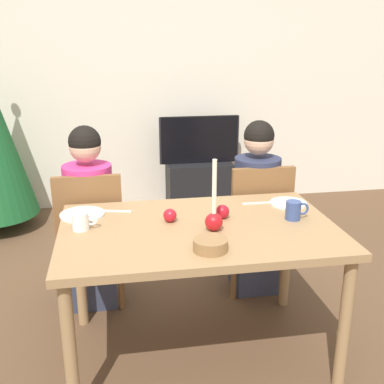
{
  "coord_description": "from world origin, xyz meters",
  "views": [
    {
      "loc": [
        -0.41,
        -2.18,
        1.66
      ],
      "look_at": [
        0.0,
        0.2,
        0.87
      ],
      "focal_mm": 44.06,
      "sensor_mm": 36.0,
      "label": 1
    }
  ],
  "objects_px": {
    "plate_left": "(82,214)",
    "apple_near_candle": "(170,215)",
    "person_left_child": "(90,221)",
    "candle_centerpiece": "(214,217)",
    "dining_table": "(199,241)",
    "apple_by_left_plate": "(222,212)",
    "chair_left": "(91,231)",
    "mug_left": "(81,221)",
    "person_right_child": "(256,211)",
    "bowl_walnuts": "(210,245)",
    "tv": "(199,140)",
    "mug_right": "(294,210)",
    "chair_right": "(257,220)",
    "tv_stand": "(199,185)",
    "plate_right": "(288,203)"
  },
  "relations": [
    {
      "from": "dining_table",
      "to": "plate_left",
      "type": "bearing_deg",
      "value": 156.05
    },
    {
      "from": "dining_table",
      "to": "plate_right",
      "type": "distance_m",
      "value": 0.63
    },
    {
      "from": "chair_left",
      "to": "tv",
      "type": "relative_size",
      "value": 1.14
    },
    {
      "from": "person_right_child",
      "to": "mug_right",
      "type": "distance_m",
      "value": 0.67
    },
    {
      "from": "candle_centerpiece",
      "to": "bowl_walnuts",
      "type": "bearing_deg",
      "value": -106.88
    },
    {
      "from": "tv_stand",
      "to": "apple_by_left_plate",
      "type": "relative_size",
      "value": 8.6
    },
    {
      "from": "dining_table",
      "to": "chair_right",
      "type": "relative_size",
      "value": 1.56
    },
    {
      "from": "bowl_walnuts",
      "to": "mug_left",
      "type": "bearing_deg",
      "value": 149.09
    },
    {
      "from": "person_right_child",
      "to": "bowl_walnuts",
      "type": "bearing_deg",
      "value": -118.84
    },
    {
      "from": "apple_near_candle",
      "to": "person_left_child",
      "type": "bearing_deg",
      "value": 128.51
    },
    {
      "from": "chair_left",
      "to": "plate_left",
      "type": "relative_size",
      "value": 3.75
    },
    {
      "from": "person_left_child",
      "to": "candle_centerpiece",
      "type": "relative_size",
      "value": 3.22
    },
    {
      "from": "person_right_child",
      "to": "apple_by_left_plate",
      "type": "xyz_separation_m",
      "value": [
        -0.36,
        -0.55,
        0.22
      ]
    },
    {
      "from": "chair_left",
      "to": "mug_right",
      "type": "bearing_deg",
      "value": -28.63
    },
    {
      "from": "chair_right",
      "to": "apple_near_candle",
      "type": "height_order",
      "value": "chair_right"
    },
    {
      "from": "apple_near_candle",
      "to": "person_right_child",
      "type": "bearing_deg",
      "value": 40.58
    },
    {
      "from": "tv",
      "to": "plate_right",
      "type": "height_order",
      "value": "tv"
    },
    {
      "from": "person_left_child",
      "to": "person_right_child",
      "type": "xyz_separation_m",
      "value": [
        1.08,
        0.0,
        0.0
      ]
    },
    {
      "from": "person_left_child",
      "to": "mug_left",
      "type": "xyz_separation_m",
      "value": [
        -0.01,
        -0.58,
        0.23
      ]
    },
    {
      "from": "chair_left",
      "to": "chair_right",
      "type": "xyz_separation_m",
      "value": [
        1.08,
        0.0,
        0.0
      ]
    },
    {
      "from": "candle_centerpiece",
      "to": "bowl_walnuts",
      "type": "height_order",
      "value": "candle_centerpiece"
    },
    {
      "from": "chair_right",
      "to": "apple_near_candle",
      "type": "bearing_deg",
      "value": -141.13
    },
    {
      "from": "person_right_child",
      "to": "apple_near_candle",
      "type": "xyz_separation_m",
      "value": [
        -0.64,
        -0.55,
        0.22
      ]
    },
    {
      "from": "candle_centerpiece",
      "to": "chair_right",
      "type": "bearing_deg",
      "value": 56.56
    },
    {
      "from": "person_left_child",
      "to": "plate_left",
      "type": "relative_size",
      "value": 4.89
    },
    {
      "from": "person_right_child",
      "to": "plate_left",
      "type": "relative_size",
      "value": 4.89
    },
    {
      "from": "chair_right",
      "to": "mug_left",
      "type": "xyz_separation_m",
      "value": [
        -1.09,
        -0.55,
        0.28
      ]
    },
    {
      "from": "tv",
      "to": "mug_right",
      "type": "height_order",
      "value": "tv"
    },
    {
      "from": "chair_left",
      "to": "mug_left",
      "type": "height_order",
      "value": "chair_left"
    },
    {
      "from": "person_left_child",
      "to": "person_right_child",
      "type": "distance_m",
      "value": 1.08
    },
    {
      "from": "person_left_child",
      "to": "candle_centerpiece",
      "type": "xyz_separation_m",
      "value": [
        0.64,
        -0.7,
        0.25
      ]
    },
    {
      "from": "plate_right",
      "to": "apple_near_candle",
      "type": "xyz_separation_m",
      "value": [
        -0.71,
        -0.15,
        0.03
      ]
    },
    {
      "from": "plate_right",
      "to": "chair_right",
      "type": "bearing_deg",
      "value": 100.14
    },
    {
      "from": "mug_left",
      "to": "mug_right",
      "type": "xyz_separation_m",
      "value": [
        1.1,
        -0.05,
        0.0
      ]
    },
    {
      "from": "dining_table",
      "to": "apple_by_left_plate",
      "type": "bearing_deg",
      "value": 32.56
    },
    {
      "from": "chair_left",
      "to": "apple_by_left_plate",
      "type": "relative_size",
      "value": 12.1
    },
    {
      "from": "dining_table",
      "to": "person_left_child",
      "type": "distance_m",
      "value": 0.86
    },
    {
      "from": "plate_left",
      "to": "bowl_walnuts",
      "type": "distance_m",
      "value": 0.8
    },
    {
      "from": "person_left_child",
      "to": "tv",
      "type": "xyz_separation_m",
      "value": [
        1.01,
        1.66,
        0.14
      ]
    },
    {
      "from": "tv_stand",
      "to": "bowl_walnuts",
      "type": "relative_size",
      "value": 4.04
    },
    {
      "from": "candle_centerpiece",
      "to": "mug_right",
      "type": "bearing_deg",
      "value": 9.75
    },
    {
      "from": "tv_stand",
      "to": "mug_left",
      "type": "relative_size",
      "value": 5.04
    },
    {
      "from": "mug_left",
      "to": "apple_near_candle",
      "type": "relative_size",
      "value": 1.8
    },
    {
      "from": "candle_centerpiece",
      "to": "mug_left",
      "type": "height_order",
      "value": "candle_centerpiece"
    },
    {
      "from": "tv_stand",
      "to": "plate_right",
      "type": "height_order",
      "value": "plate_right"
    },
    {
      "from": "plate_left",
      "to": "apple_near_candle",
      "type": "xyz_separation_m",
      "value": [
        0.46,
        -0.17,
        0.03
      ]
    },
    {
      "from": "tv",
      "to": "apple_near_candle",
      "type": "height_order",
      "value": "tv"
    },
    {
      "from": "tv",
      "to": "mug_right",
      "type": "distance_m",
      "value": 2.29
    },
    {
      "from": "person_left_child",
      "to": "apple_by_left_plate",
      "type": "relative_size",
      "value": 15.75
    },
    {
      "from": "candle_centerpiece",
      "to": "bowl_walnuts",
      "type": "xyz_separation_m",
      "value": [
        -0.07,
        -0.22,
        -0.05
      ]
    }
  ]
}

